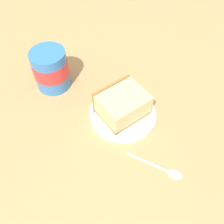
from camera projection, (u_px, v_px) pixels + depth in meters
The scene contains 5 objects.
ground_plane at pixel (114, 108), 58.68cm from camera, with size 118.74×118.74×3.95cm, color tan.
small_plate at pixel (123, 113), 54.26cm from camera, with size 14.90×14.90×1.78cm.
cake_slice at pixel (122, 104), 52.26cm from camera, with size 12.77×12.92×5.09cm.
tea_mug at pixel (51, 68), 56.93cm from camera, with size 10.29×8.27×9.76cm.
teaspoon at pixel (166, 169), 46.52cm from camera, with size 5.57×11.09×0.80cm.
Camera 1 is at (-36.65, -2.07, 43.81)cm, focal length 39.22 mm.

